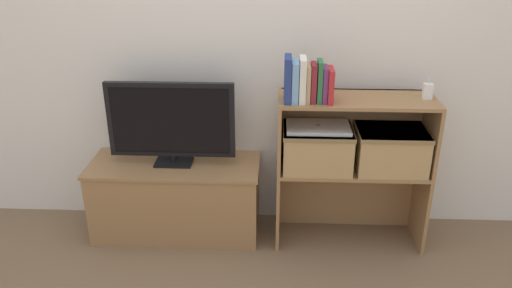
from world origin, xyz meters
name	(u,v)px	position (x,y,z in m)	size (l,w,h in m)	color
ground_plane	(255,251)	(0.00, 0.00, 0.00)	(16.00, 16.00, 0.00)	brown
wall_back	(258,35)	(0.00, 0.44, 1.20)	(10.00, 0.05, 2.40)	silver
tv_stand	(177,198)	(-0.49, 0.20, 0.24)	(1.03, 0.42, 0.47)	olive
tv	(171,122)	(-0.49, 0.20, 0.74)	(0.74, 0.14, 0.50)	black
bookshelf_lower_tier	(348,188)	(0.56, 0.23, 0.31)	(0.87, 0.34, 0.49)	olive
bookshelf_upper_tier	(354,119)	(0.56, 0.23, 0.77)	(0.87, 0.34, 0.42)	olive
book_navy	(288,79)	(0.17, 0.10, 1.04)	(0.04, 0.15, 0.24)	navy
book_skyblue	(295,81)	(0.21, 0.10, 1.02)	(0.04, 0.15, 0.22)	#709ECC
book_ivory	(302,80)	(0.25, 0.10, 1.03)	(0.03, 0.15, 0.24)	silver
book_tan	(308,83)	(0.28, 0.10, 1.01)	(0.02, 0.13, 0.20)	tan
book_maroon	(313,83)	(0.31, 0.10, 1.02)	(0.03, 0.12, 0.21)	maroon
book_forest	(320,81)	(0.34, 0.10, 1.03)	(0.03, 0.12, 0.22)	#286638
book_plum	(325,84)	(0.37, 0.10, 1.01)	(0.02, 0.12, 0.19)	#6B2D66
book_crimson	(330,85)	(0.40, 0.10, 1.01)	(0.03, 0.15, 0.18)	#B22328
baby_monitor	(428,91)	(0.94, 0.17, 0.96)	(0.05, 0.04, 0.12)	white
storage_basket_left	(317,146)	(0.35, 0.15, 0.62)	(0.39, 0.31, 0.24)	tan
storage_basket_right	(390,148)	(0.77, 0.15, 0.62)	(0.39, 0.31, 0.24)	tan
laptop	(318,127)	(0.35, 0.15, 0.74)	(0.36, 0.23, 0.02)	white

